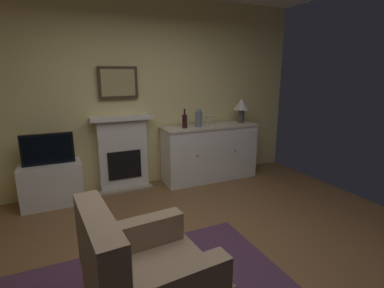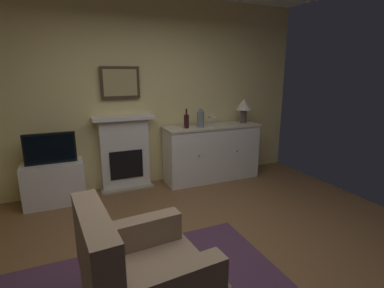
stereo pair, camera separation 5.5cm
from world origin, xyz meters
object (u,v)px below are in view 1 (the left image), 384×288
tv_cabinet (52,184)px  armchair (144,280)px  sideboard_cabinet (210,152)px  framed_picture (118,83)px  vase_decorative (199,118)px  table_lamp (241,106)px  tv_set (48,149)px  wine_glass_left (207,118)px  fireplace_unit (123,153)px  wine_bottle (185,121)px  wine_glass_center (213,118)px

tv_cabinet → armchair: size_ratio=0.82×
tv_cabinet → sideboard_cabinet: bearing=-0.4°
framed_picture → vase_decorative: framed_picture is taller
table_lamp → vase_decorative: 0.82m
framed_picture → tv_set: 1.29m
sideboard_cabinet → table_lamp: (0.58, 0.00, 0.72)m
sideboard_cabinet → wine_glass_left: bearing=-149.1°
fireplace_unit → tv_set: bearing=-169.2°
wine_bottle → vase_decorative: wine_bottle is taller
wine_glass_left → tv_cabinet: size_ratio=0.22×
wine_glass_left → wine_bottle: bearing=179.0°
fireplace_unit → sideboard_cabinet: size_ratio=0.71×
vase_decorative → tv_cabinet: bearing=178.2°
framed_picture → tv_set: (-0.97, -0.23, -0.81)m
fireplace_unit → wine_glass_left: 1.39m
sideboard_cabinet → armchair: bearing=-126.3°
wine_bottle → wine_glass_left: wine_bottle is taller
fireplace_unit → table_lamp: 2.05m
wine_bottle → vase_decorative: size_ratio=1.03×
wine_glass_left → fireplace_unit: bearing=170.2°
framed_picture → armchair: (-0.39, -2.61, -1.19)m
table_lamp → wine_glass_center: table_lamp is taller
framed_picture → sideboard_cabinet: (1.36, -0.22, -1.12)m
wine_glass_center → tv_set: size_ratio=0.27×
vase_decorative → tv_cabinet: vase_decorative is taller
wine_glass_center → tv_cabinet: 2.48m
fireplace_unit → framed_picture: (0.00, 0.05, 1.02)m
wine_glass_center → vase_decorative: (-0.26, -0.03, 0.02)m
framed_picture → wine_bottle: size_ratio=1.90×
wine_glass_center → wine_glass_left: bearing=-166.1°
wine_glass_left → wine_glass_center: 0.11m
table_lamp → wine_glass_left: 0.68m
sideboard_cabinet → wine_bottle: bearing=-175.1°
fireplace_unit → wine_glass_center: bearing=-8.0°
sideboard_cabinet → tv_cabinet: 2.34m
sideboard_cabinet → wine_glass_center: 0.57m
armchair → tv_cabinet: bearing=103.6°
fireplace_unit → wine_glass_left: bearing=-9.8°
table_lamp → tv_set: bearing=-179.8°
sideboard_cabinet → tv_set: 2.36m
wine_bottle → tv_set: wine_bottle is taller
table_lamp → fireplace_unit: bearing=174.8°
fireplace_unit → tv_cabinet: size_ratio=1.47×
wine_glass_left → tv_cabinet: bearing=178.5°
armchair → sideboard_cabinet: bearing=53.7°
tv_set → armchair: (0.58, -2.38, -0.38)m
armchair → fireplace_unit: bearing=81.3°
fireplace_unit → wine_glass_left: fireplace_unit is taller
sideboard_cabinet → tv_cabinet: size_ratio=2.07×
table_lamp → sideboard_cabinet: bearing=-180.0°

